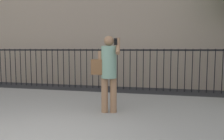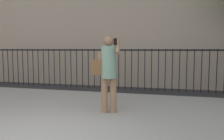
{
  "view_description": "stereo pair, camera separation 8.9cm",
  "coord_description": "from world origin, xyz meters",
  "views": [
    {
      "loc": [
        1.94,
        -2.72,
        1.59
      ],
      "look_at": [
        0.73,
        2.44,
        1.09
      ],
      "focal_mm": 35.94,
      "sensor_mm": 36.0,
      "label": 1
    },
    {
      "loc": [
        2.02,
        -2.7,
        1.59
      ],
      "look_at": [
        0.73,
        2.44,
        1.09
      ],
      "focal_mm": 35.94,
      "sensor_mm": 36.0,
      "label": 2
    }
  ],
  "objects": [
    {
      "name": "pedestrian_on_phone",
      "position": [
        0.7,
        2.13,
        1.16
      ],
      "size": [
        0.7,
        0.51,
        1.73
      ],
      "color": "#936B4C",
      "rests_on": "sidewalk"
    },
    {
      "name": "iron_fence",
      "position": [
        0.0,
        5.9,
        1.02
      ],
      "size": [
        12.03,
        0.04,
        1.6
      ],
      "color": "black",
      "rests_on": "ground"
    },
    {
      "name": "sidewalk",
      "position": [
        0.0,
        2.2,
        0.07
      ],
      "size": [
        28.0,
        4.4,
        0.15
      ],
      "primitive_type": "cube",
      "color": "gray",
      "rests_on": "ground"
    }
  ]
}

